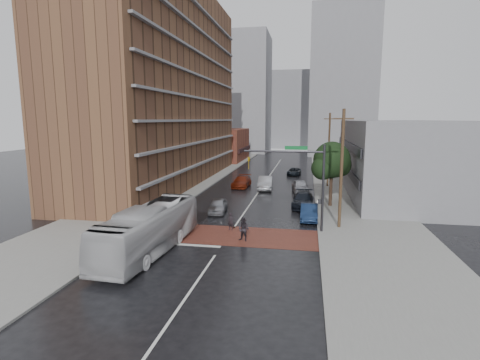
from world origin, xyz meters
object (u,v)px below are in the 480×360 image
(car_parked_far, at_px, (300,186))
(suv_travel, at_px, (294,172))
(pedestrian_b, at_px, (244,229))
(pedestrian_a, at_px, (231,221))
(car_travel_b, at_px, (265,183))
(car_parked_near, at_px, (309,212))
(car_travel_c, at_px, (242,182))
(car_parked_mid, at_px, (303,200))
(transit_bus, at_px, (150,229))
(car_travel_a, at_px, (218,206))

(car_parked_far, bearing_deg, suv_travel, 87.82)
(pedestrian_b, bearing_deg, pedestrian_a, 137.39)
(pedestrian_b, xyz_separation_m, car_travel_b, (-0.76, 21.31, -0.06))
(car_parked_near, bearing_deg, pedestrian_b, -124.18)
(car_travel_b, distance_m, car_parked_near, 15.30)
(car_travel_b, distance_m, car_travel_c, 3.61)
(car_parked_far, bearing_deg, car_travel_c, 155.56)
(pedestrian_a, xyz_separation_m, suv_travel, (4.04, 32.23, -0.14))
(pedestrian_b, bearing_deg, suv_travel, 103.08)
(car_parked_mid, distance_m, car_parked_far, 7.98)
(transit_bus, height_order, pedestrian_a, transit_bus)
(car_travel_a, height_order, suv_travel, car_travel_a)
(pedestrian_b, distance_m, car_parked_near, 8.62)
(pedestrian_b, relative_size, car_travel_c, 0.36)
(car_travel_c, distance_m, car_parked_far, 8.32)
(transit_bus, distance_m, pedestrian_b, 6.98)
(car_travel_b, relative_size, car_parked_near, 1.19)
(pedestrian_b, bearing_deg, car_parked_far, 96.48)
(car_travel_a, bearing_deg, car_parked_mid, 19.57)
(car_travel_a, bearing_deg, suv_travel, 70.61)
(car_travel_c, bearing_deg, suv_travel, 63.98)
(car_travel_a, bearing_deg, pedestrian_b, -69.76)
(car_parked_near, distance_m, car_parked_mid, 5.06)
(suv_travel, bearing_deg, pedestrian_b, -88.53)
(pedestrian_a, relative_size, car_travel_b, 0.29)
(transit_bus, bearing_deg, car_travel_b, 81.08)
(pedestrian_a, relative_size, car_travel_c, 0.29)
(car_travel_a, distance_m, car_parked_near, 8.96)
(car_parked_near, xyz_separation_m, car_parked_mid, (-0.63, 5.02, 0.05))
(car_travel_a, distance_m, car_parked_far, 14.20)
(pedestrian_a, relative_size, car_parked_far, 0.32)
(transit_bus, distance_m, car_parked_far, 25.51)
(car_travel_b, height_order, car_travel_c, car_travel_b)
(transit_bus, bearing_deg, car_parked_far, 70.43)
(car_parked_near, bearing_deg, car_travel_a, 173.23)
(transit_bus, xyz_separation_m, pedestrian_a, (4.49, 6.10, -0.88))
(suv_travel, relative_size, car_parked_near, 0.99)
(car_travel_a, distance_m, suv_travel, 27.45)
(pedestrian_a, distance_m, car_parked_near, 7.82)
(suv_travel, relative_size, car_parked_mid, 0.82)
(pedestrian_b, distance_m, car_parked_far, 20.44)
(car_travel_b, bearing_deg, transit_bus, -105.46)
(pedestrian_b, bearing_deg, car_parked_near, 72.59)
(car_travel_a, distance_m, car_parked_mid, 9.13)
(car_travel_c, bearing_deg, car_travel_b, -17.79)
(car_parked_near, bearing_deg, transit_bus, -135.64)
(transit_bus, height_order, suv_travel, transit_bus)
(pedestrian_a, height_order, car_parked_far, car_parked_far)
(transit_bus, relative_size, suv_travel, 2.71)
(pedestrian_b, height_order, suv_travel, pedestrian_b)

